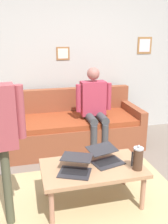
{
  "coord_description": "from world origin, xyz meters",
  "views": [
    {
      "loc": [
        0.81,
        2.15,
        1.76
      ],
      "look_at": [
        0.06,
        -0.84,
        0.8
      ],
      "focal_mm": 40.66,
      "sensor_mm": 36.0,
      "label": 1
    }
  ],
  "objects": [
    {
      "name": "ground_plane",
      "position": [
        0.0,
        0.0,
        0.0
      ],
      "size": [
        7.68,
        7.68,
        0.0
      ],
      "primitive_type": "plane",
      "color": "#71655B"
    },
    {
      "name": "person_seated",
      "position": [
        -0.24,
        -1.39,
        0.73
      ],
      "size": [
        0.55,
        0.51,
        1.28
      ],
      "color": "#3C3D42",
      "rests_on": "ground_plane"
    },
    {
      "name": "couch",
      "position": [
        0.02,
        -1.62,
        0.3
      ],
      "size": [
        2.05,
        0.91,
        0.88
      ],
      "color": "brown",
      "rests_on": "ground_plane"
    },
    {
      "name": "french_press",
      "position": [
        -0.28,
        0.05,
        0.55
      ],
      "size": [
        0.12,
        0.1,
        0.27
      ],
      "color": "#4C3323",
      "rests_on": "coffee_table"
    },
    {
      "name": "laptop_center",
      "position": [
        0.34,
        -0.06,
        0.48
      ],
      "size": [
        0.42,
        0.44,
        0.13
      ],
      "color": "#28282D",
      "rests_on": "coffee_table"
    },
    {
      "name": "laptop_left",
      "position": [
        -0.02,
        -0.18,
        0.48
      ],
      "size": [
        0.39,
        0.41,
        0.14
      ],
      "color": "#28282D",
      "rests_on": "coffee_table"
    },
    {
      "name": "coffee_table",
      "position": [
        0.15,
        -0.11,
        0.38
      ],
      "size": [
        1.06,
        0.62,
        0.43
      ],
      "color": "#A67B58",
      "rests_on": "ground_plane"
    },
    {
      "name": "area_rug",
      "position": [
        0.15,
        -0.01,
        0.0
      ],
      "size": [
        2.04,
        1.78,
        0.01
      ],
      "primitive_type": "cube",
      "color": "tan",
      "rests_on": "ground_plane"
    },
    {
      "name": "back_wall",
      "position": [
        -0.0,
        -2.2,
        1.35
      ],
      "size": [
        7.04,
        0.11,
        2.7
      ],
      "color": "#B1B4B1",
      "rests_on": "ground_plane"
    }
  ]
}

